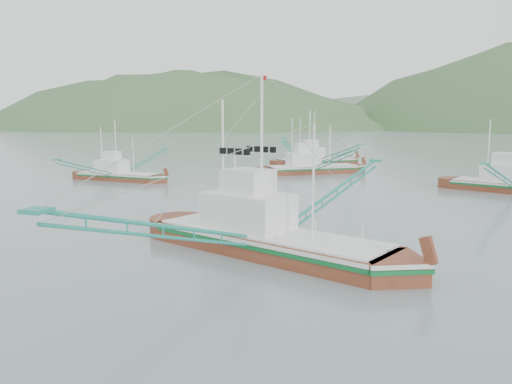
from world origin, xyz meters
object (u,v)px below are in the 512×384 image
(bg_boat_far, at_px, (312,159))
(bg_boat_left, at_px, (118,171))
(bg_boat_extra, at_px, (316,153))
(main_boat, at_px, (267,215))

(bg_boat_far, bearing_deg, bg_boat_left, -179.96)
(bg_boat_left, xyz_separation_m, bg_boat_extra, (22.68, 30.82, 1.02))
(main_boat, bearing_deg, bg_boat_extra, 119.31)
(bg_boat_left, bearing_deg, bg_boat_extra, 59.50)
(main_boat, xyz_separation_m, bg_boat_extra, (-8.50, 61.63, -0.16))
(bg_boat_extra, bearing_deg, bg_boat_left, -167.84)
(main_boat, bearing_deg, bg_boat_far, 119.24)
(main_boat, distance_m, bg_boat_far, 48.36)
(bg_boat_extra, bearing_deg, main_boat, -123.64)
(bg_boat_far, bearing_deg, main_boat, -116.94)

